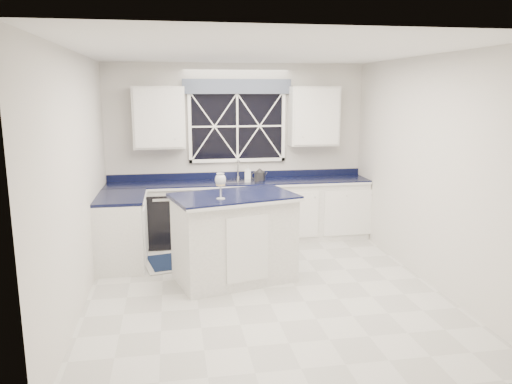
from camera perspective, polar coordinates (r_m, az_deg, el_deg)
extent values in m
plane|color=silver|center=(5.99, 0.81, -10.96)|extent=(4.50, 4.50, 0.00)
cube|color=beige|center=(7.81, -2.18, 4.61)|extent=(4.00, 0.10, 2.70)
cube|color=white|center=(7.68, -1.83, -2.34)|extent=(3.98, 0.60, 0.90)
cube|color=white|center=(6.88, -15.10, -4.40)|extent=(0.60, 1.00, 0.90)
cube|color=black|center=(7.58, -1.85, 1.11)|extent=(3.98, 0.64, 0.04)
cube|color=black|center=(7.62, -10.06, -2.93)|extent=(0.60, 0.58, 0.82)
cube|color=black|center=(7.74, -2.17, 7.52)|extent=(1.40, 0.02, 1.00)
cube|color=slate|center=(7.67, -2.14, 11.97)|extent=(1.65, 0.04, 0.22)
cube|color=white|center=(7.53, -11.03, 8.35)|extent=(0.75, 0.34, 0.90)
cube|color=white|center=(7.84, 6.60, 8.60)|extent=(0.75, 0.34, 0.90)
cylinder|color=#B2B1B4|center=(7.79, -2.08, 1.69)|extent=(0.05, 0.05, 0.04)
cylinder|color=#B2B1B4|center=(7.77, -2.08, 2.71)|extent=(0.02, 0.02, 0.28)
cylinder|color=#B2B1B4|center=(7.66, -2.00, 3.57)|extent=(0.02, 0.18, 0.02)
cube|color=white|center=(6.10, -2.51, -5.44)|extent=(1.52, 1.11, 1.02)
cube|color=black|center=(5.96, -2.56, -0.52)|extent=(1.60, 1.19, 0.05)
cube|color=#A4A4A0|center=(6.99, -7.11, -7.63)|extent=(1.49, 1.08, 0.01)
cube|color=black|center=(6.99, -7.12, -7.55)|extent=(1.31, 0.91, 0.01)
cylinder|color=#2A2A2C|center=(7.63, 0.42, 1.84)|extent=(0.18, 0.18, 0.13)
cone|color=#2A2A2C|center=(7.62, 0.42, 2.54)|extent=(0.15, 0.15, 0.06)
torus|color=#2A2A2C|center=(7.61, -0.19, 1.88)|extent=(0.11, 0.03, 0.11)
cylinder|color=#2A2A2C|center=(7.66, 1.09, 2.01)|extent=(0.07, 0.02, 0.09)
cylinder|color=silver|center=(5.74, -4.06, -0.75)|extent=(0.10, 0.10, 0.01)
cylinder|color=silver|center=(5.72, -4.07, 0.07)|extent=(0.02, 0.02, 0.16)
ellipsoid|color=silver|center=(5.69, -4.09, 1.38)|extent=(0.13, 0.13, 0.16)
cylinder|color=#DEBF75|center=(5.70, -4.08, 1.10)|extent=(0.10, 0.10, 0.07)
imported|color=silver|center=(7.75, -0.93, 2.27)|extent=(0.11, 0.11, 0.21)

